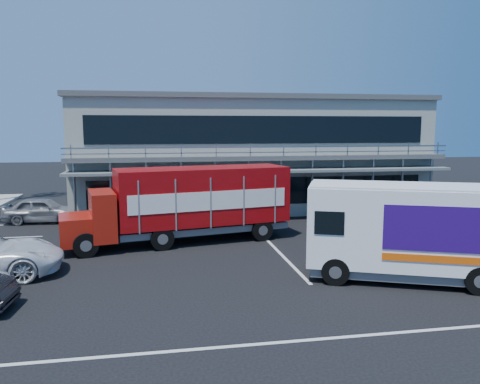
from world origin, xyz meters
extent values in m
plane|color=black|center=(0.00, 0.00, 0.00)|extent=(120.00, 120.00, 0.00)
cube|color=#999D90|center=(3.00, 15.00, 3.50)|extent=(22.00, 10.00, 7.00)
cube|color=#515454|center=(3.00, 15.00, 7.15)|extent=(22.40, 10.40, 0.30)
cube|color=#515454|center=(3.00, 9.40, 3.60)|extent=(22.00, 1.20, 0.25)
cube|color=gray|center=(3.00, 8.85, 4.10)|extent=(22.00, 0.08, 0.90)
cube|color=slate|center=(3.00, 9.10, 2.90)|extent=(22.00, 1.80, 0.15)
cube|color=black|center=(3.00, 9.98, 1.60)|extent=(20.00, 0.06, 1.60)
cube|color=black|center=(3.00, 9.98, 5.20)|extent=(20.00, 0.06, 1.60)
cube|color=#9D170C|center=(-6.57, 3.89, 0.99)|extent=(1.80, 2.46, 1.19)
cube|color=#9D170C|center=(-5.49, 4.11, 1.54)|extent=(1.46, 2.63, 2.09)
cube|color=black|center=(-5.49, 4.11, 2.14)|extent=(0.46, 2.08, 0.70)
cube|color=#9C090E|center=(-1.01, 5.00, 2.19)|extent=(8.28, 3.99, 2.58)
cube|color=slate|center=(-1.01, 5.00, 0.65)|extent=(8.21, 3.62, 0.30)
cube|color=white|center=(-0.77, 3.77, 2.09)|extent=(7.18, 1.46, 0.84)
cube|color=white|center=(-1.26, 6.23, 2.09)|extent=(7.18, 1.46, 0.84)
cylinder|color=black|center=(-6.06, 2.88, 0.52)|extent=(1.07, 0.48, 1.03)
cylinder|color=black|center=(-6.49, 5.02, 0.52)|extent=(1.07, 0.48, 1.03)
cylinder|color=black|center=(-2.94, 3.50, 0.52)|extent=(1.07, 0.48, 1.03)
cylinder|color=black|center=(-3.37, 5.64, 0.52)|extent=(1.07, 0.48, 1.03)
cylinder|color=black|center=(1.73, 4.43, 0.52)|extent=(1.07, 0.48, 1.03)
cylinder|color=black|center=(1.31, 6.58, 0.52)|extent=(1.07, 0.48, 1.03)
cube|color=white|center=(5.49, -2.10, 1.92)|extent=(7.29, 4.81, 2.76)
cube|color=slate|center=(5.49, -2.10, 0.39)|extent=(6.94, 4.48, 0.35)
cube|color=black|center=(2.31, -0.80, 2.22)|extent=(0.79, 1.82, 0.94)
cube|color=white|center=(5.49, -2.10, 3.34)|extent=(7.14, 4.71, 0.08)
cube|color=#2B0B66|center=(5.77, -3.51, 2.12)|extent=(3.30, 1.37, 1.48)
cube|color=#2B0B66|center=(6.67, -1.29, 2.12)|extent=(3.30, 1.37, 1.48)
cube|color=#F2590C|center=(5.76, -3.51, 1.13)|extent=(3.30, 1.36, 0.25)
cylinder|color=black|center=(2.81, -2.13, 0.47)|extent=(0.98, 0.62, 0.95)
cylinder|color=black|center=(3.60, -0.20, 0.47)|extent=(0.98, 0.62, 0.95)
cylinder|color=black|center=(7.01, -3.85, 0.47)|extent=(0.98, 0.62, 0.95)
cylinder|color=black|center=(7.80, -1.91, 0.47)|extent=(0.98, 0.62, 0.95)
imported|color=gray|center=(-9.50, 10.80, 0.72)|extent=(4.31, 1.92, 1.44)
camera|label=1|loc=(-3.09, -16.71, 5.33)|focal=35.00mm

